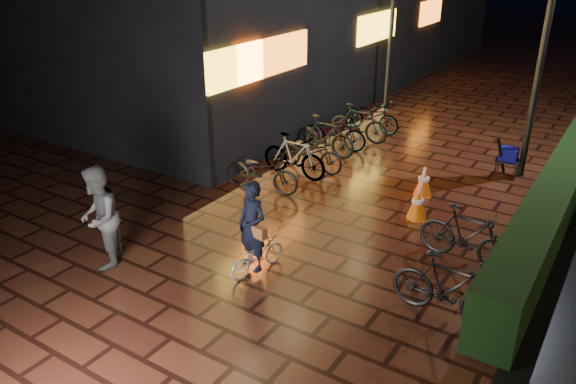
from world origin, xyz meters
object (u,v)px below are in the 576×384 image
Objects in this scene: bystander_person at (99,218)px; cart_assembly at (508,156)px; cyclist at (254,240)px; traffic_barrier at (421,192)px.

cart_assembly is (4.86, 7.93, -0.39)m from bystander_person.
bystander_person is 1.80× the size of cart_assembly.
bystander_person is 2.65m from cyclist.
cyclist is 7.18m from cart_assembly.
cyclist is at bearing 79.97° from bystander_person.
traffic_barrier is at bearing 70.70° from cyclist.
traffic_barrier is at bearing 107.07° from bystander_person.
traffic_barrier is at bearing -112.11° from cart_assembly.
cart_assembly is (1.11, 2.73, 0.20)m from traffic_barrier.
bystander_person reaches higher than cart_assembly.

